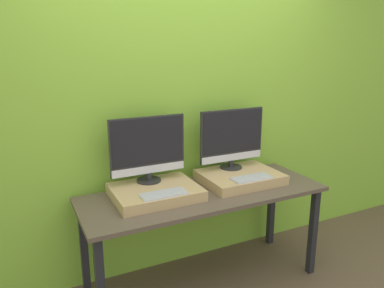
% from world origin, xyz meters
% --- Properties ---
extents(wall_back, '(8.00, 0.04, 2.60)m').
position_xyz_m(wall_back, '(0.00, 0.71, 1.30)').
color(wall_back, '#8CC638').
rests_on(wall_back, ground_plane).
extents(workbench, '(1.77, 0.64, 0.74)m').
position_xyz_m(workbench, '(0.00, 0.32, 0.66)').
color(workbench, brown).
rests_on(workbench, ground_plane).
extents(wooden_riser_left, '(0.59, 0.46, 0.07)m').
position_xyz_m(wooden_riser_left, '(-0.35, 0.39, 0.78)').
color(wooden_riser_left, tan).
rests_on(wooden_riser_left, workbench).
extents(monitor_left, '(0.55, 0.18, 0.47)m').
position_xyz_m(monitor_left, '(-0.35, 0.52, 1.07)').
color(monitor_left, '#282828').
rests_on(monitor_left, wooden_riser_left).
extents(keyboard_left, '(0.31, 0.13, 0.01)m').
position_xyz_m(keyboard_left, '(-0.35, 0.23, 0.82)').
color(keyboard_left, silver).
rests_on(keyboard_left, wooden_riser_left).
extents(wooden_riser_right, '(0.59, 0.46, 0.07)m').
position_xyz_m(wooden_riser_right, '(0.35, 0.39, 0.78)').
color(wooden_riser_right, tan).
rests_on(wooden_riser_right, workbench).
extents(monitor_right, '(0.55, 0.18, 0.47)m').
position_xyz_m(monitor_right, '(0.35, 0.52, 1.07)').
color(monitor_right, '#282828').
rests_on(monitor_right, wooden_riser_right).
extents(keyboard_right, '(0.31, 0.13, 0.01)m').
position_xyz_m(keyboard_right, '(0.35, 0.23, 0.82)').
color(keyboard_right, silver).
rests_on(keyboard_right, wooden_riser_right).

